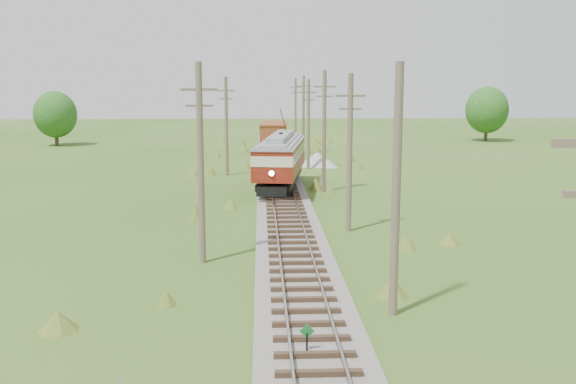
{
  "coord_description": "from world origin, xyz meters",
  "views": [
    {
      "loc": [
        -1.54,
        -16.44,
        8.1
      ],
      "look_at": [
        0.0,
        19.13,
        2.01
      ],
      "focal_mm": 40.0,
      "sensor_mm": 36.0,
      "label": 1
    }
  ],
  "objects_px": {
    "gondola": "(274,135)",
    "switch_marker": "(307,338)",
    "streetcar": "(281,156)",
    "gravel_pile": "(319,159)"
  },
  "relations": [
    {
      "from": "streetcar",
      "to": "gravel_pile",
      "type": "distance_m",
      "value": 15.03
    },
    {
      "from": "gravel_pile",
      "to": "switch_marker",
      "type": "bearing_deg",
      "value": -95.64
    },
    {
      "from": "streetcar",
      "to": "switch_marker",
      "type": "bearing_deg",
      "value": -82.72
    },
    {
      "from": "gondola",
      "to": "gravel_pile",
      "type": "bearing_deg",
      "value": -67.71
    },
    {
      "from": "switch_marker",
      "to": "gondola",
      "type": "bearing_deg",
      "value": 89.8
    },
    {
      "from": "switch_marker",
      "to": "gondola",
      "type": "distance_m",
      "value": 56.15
    },
    {
      "from": "switch_marker",
      "to": "gravel_pile",
      "type": "bearing_deg",
      "value": 84.36
    },
    {
      "from": "switch_marker",
      "to": "streetcar",
      "type": "bearing_deg",
      "value": 89.62
    },
    {
      "from": "gondola",
      "to": "switch_marker",
      "type": "bearing_deg",
      "value": -87.67
    },
    {
      "from": "gondola",
      "to": "streetcar",
      "type": "bearing_deg",
      "value": -87.47
    }
  ]
}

